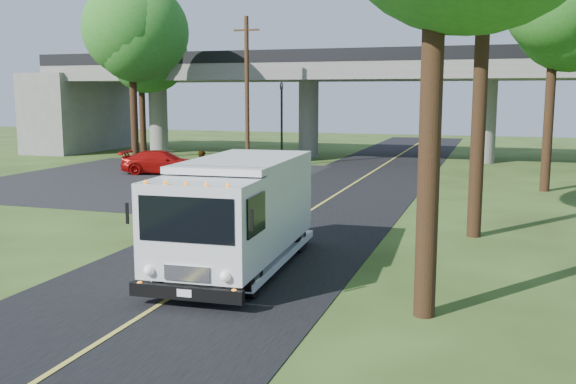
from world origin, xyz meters
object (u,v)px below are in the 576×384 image
at_px(tree_left_lot, 133,35).
at_px(utility_pole, 247,92).
at_px(step_van, 238,211).
at_px(tree_left_far, 142,50).
at_px(traffic_signal, 282,115).
at_px(red_sedan, 162,162).
at_px(pedestrian, 203,171).
at_px(tree_right_far, 561,8).

bearing_deg(tree_left_lot, utility_pole, 18.97).
height_order(utility_pole, step_van, utility_pole).
xyz_separation_m(utility_pole, tree_left_lot, (-6.29, -2.16, 3.31)).
bearing_deg(step_van, utility_pole, 107.84).
bearing_deg(step_van, tree_left_far, 121.83).
xyz_separation_m(tree_left_lot, tree_left_far, (-3.00, 6.00, -0.45)).
height_order(traffic_signal, red_sedan, traffic_signal).
bearing_deg(utility_pole, tree_left_lot, -161.03).
relative_size(step_van, pedestrian, 3.61).
bearing_deg(tree_left_lot, red_sedan, -32.06).
bearing_deg(red_sedan, tree_right_far, -103.35).
height_order(tree_left_lot, red_sedan, tree_left_lot).
bearing_deg(utility_pole, traffic_signal, 53.13).
bearing_deg(tree_right_far, traffic_signal, 157.93).
relative_size(utility_pole, tree_left_lot, 0.86).
bearing_deg(traffic_signal, tree_left_far, 170.35).
distance_m(traffic_signal, step_van, 23.90).
relative_size(traffic_signal, pedestrian, 2.71).
xyz_separation_m(traffic_signal, red_sedan, (-5.20, -5.79, -2.53)).
bearing_deg(red_sedan, utility_pole, -56.58).
bearing_deg(traffic_signal, tree_left_lot, -151.89).
distance_m(traffic_signal, tree_left_lot, 10.01).
height_order(utility_pole, tree_right_far, tree_right_far).
bearing_deg(utility_pole, tree_left_far, 157.57).
relative_size(utility_pole, pedestrian, 4.70).
distance_m(traffic_signal, utility_pole, 2.86).
height_order(traffic_signal, step_van, traffic_signal).
bearing_deg(tree_left_lot, traffic_signal, 28.11).
distance_m(step_van, pedestrian, 13.72).
distance_m(tree_right_far, tree_left_lot, 23.09).
distance_m(utility_pole, pedestrian, 9.78).
height_order(tree_left_lot, step_van, tree_left_lot).
bearing_deg(tree_left_far, utility_pole, -22.43).
height_order(tree_left_lot, tree_left_far, tree_left_lot).
bearing_deg(red_sedan, step_van, -157.96).
bearing_deg(tree_right_far, red_sedan, 178.95).
height_order(tree_right_far, red_sedan, tree_right_far).
height_order(step_van, red_sedan, step_van).
xyz_separation_m(tree_right_far, red_sedan, (-20.40, 0.37, -7.64)).
relative_size(utility_pole, red_sedan, 1.96).
bearing_deg(tree_left_lot, tree_left_far, 116.57).
distance_m(tree_left_lot, step_van, 24.45).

